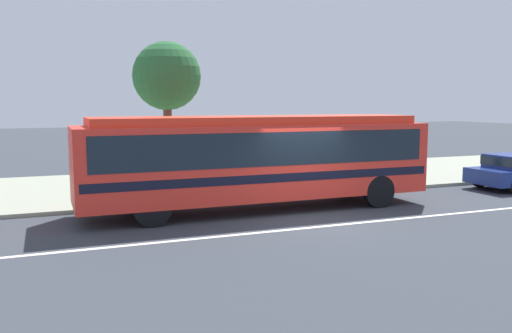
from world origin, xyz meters
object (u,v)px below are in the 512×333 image
(transit_bus, at_px, (258,156))
(pedestrian_walking_along_curb, at_px, (329,158))
(pedestrian_waiting_near_sign, at_px, (367,156))
(street_tree_near_stop, at_px, (167,77))
(bus_stop_sign, at_px, (358,141))
(pedestrian_standing_by_tree, at_px, (361,156))

(transit_bus, distance_m, pedestrian_walking_along_curb, 5.53)
(transit_bus, xyz_separation_m, pedestrian_waiting_near_sign, (5.94, 3.18, -0.53))
(street_tree_near_stop, bearing_deg, bus_stop_sign, -17.04)
(pedestrian_waiting_near_sign, bearing_deg, transit_bus, -151.84)
(pedestrian_waiting_near_sign, relative_size, bus_stop_sign, 0.64)
(pedestrian_standing_by_tree, distance_m, bus_stop_sign, 1.75)
(pedestrian_waiting_near_sign, distance_m, pedestrian_walking_along_curb, 1.61)
(pedestrian_walking_along_curb, height_order, bus_stop_sign, bus_stop_sign)
(pedestrian_standing_by_tree, bearing_deg, transit_bus, -149.75)
(transit_bus, relative_size, pedestrian_standing_by_tree, 6.27)
(pedestrian_standing_by_tree, height_order, bus_stop_sign, bus_stop_sign)
(pedestrian_walking_along_curb, bearing_deg, bus_stop_sign, -68.48)
(pedestrian_walking_along_curb, height_order, street_tree_near_stop, street_tree_near_stop)
(pedestrian_waiting_near_sign, bearing_deg, pedestrian_walking_along_curb, 173.03)
(pedestrian_walking_along_curb, relative_size, bus_stop_sign, 0.63)
(bus_stop_sign, bearing_deg, pedestrian_walking_along_curb, 111.52)
(pedestrian_standing_by_tree, xyz_separation_m, street_tree_near_stop, (-7.62, 0.75, 2.99))
(street_tree_near_stop, bearing_deg, pedestrian_walking_along_curb, -7.12)
(transit_bus, bearing_deg, bus_stop_sign, 23.50)
(transit_bus, bearing_deg, street_tree_near_stop, 113.45)
(pedestrian_standing_by_tree, bearing_deg, pedestrian_waiting_near_sign, -59.31)
(pedestrian_walking_along_curb, xyz_separation_m, street_tree_near_stop, (-6.14, 0.77, 3.01))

